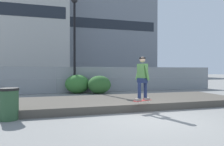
# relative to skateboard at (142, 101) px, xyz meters

# --- Properties ---
(ground_plane) EXTENTS (120.00, 120.00, 0.00)m
(ground_plane) POSITION_rel_skateboard_xyz_m (-0.08, -1.06, -0.44)
(ground_plane) COLOR slate
(gravel_berm) EXTENTS (10.64, 3.29, 0.30)m
(gravel_berm) POSITION_rel_skateboard_xyz_m (-0.08, 1.70, -0.30)
(gravel_berm) COLOR #4C473F
(gravel_berm) RESTS_ON ground_plane
(skateboard) EXTENTS (0.82, 0.45, 0.07)m
(skateboard) POSITION_rel_skateboard_xyz_m (0.00, 0.00, 0.00)
(skateboard) COLOR #B22D2D
(skater) EXTENTS (0.71, 0.62, 1.65)m
(skater) POSITION_rel_skateboard_xyz_m (0.00, 0.00, 0.94)
(skater) COLOR gray
(skater) RESTS_ON skateboard
(chain_fence) EXTENTS (19.14, 0.06, 1.85)m
(chain_fence) POSITION_rel_skateboard_xyz_m (-0.08, 7.28, 0.49)
(chain_fence) COLOR gray
(chain_fence) RESTS_ON ground_plane
(street_lamp) EXTENTS (0.44, 0.44, 6.63)m
(street_lamp) POSITION_rel_skateboard_xyz_m (-1.99, 6.91, 3.69)
(street_lamp) COLOR black
(street_lamp) RESTS_ON ground_plane
(parked_car_near) EXTENTS (4.46, 2.07, 1.66)m
(parked_car_near) POSITION_rel_skateboard_xyz_m (-4.12, 10.28, 0.39)
(parked_car_near) COLOR #B7BABF
(parked_car_near) RESTS_ON ground_plane
(parked_car_mid) EXTENTS (4.49, 2.13, 1.66)m
(parked_car_mid) POSITION_rel_skateboard_xyz_m (1.18, 10.53, 0.39)
(parked_car_mid) COLOR black
(parked_car_mid) RESTS_ON ground_plane
(parked_car_far) EXTENTS (4.50, 2.16, 1.66)m
(parked_car_far) POSITION_rel_skateboard_xyz_m (6.41, 10.76, 0.39)
(parked_car_far) COLOR #474C54
(parked_car_far) RESTS_ON ground_plane
(library_building) EXTENTS (20.57, 14.01, 21.84)m
(library_building) POSITION_rel_skateboard_xyz_m (-11.00, 41.96, 10.48)
(library_building) COLOR #B2AFA8
(library_building) RESTS_ON ground_plane
(office_block) EXTENTS (28.61, 11.34, 21.73)m
(office_block) POSITION_rel_skateboard_xyz_m (9.04, 47.30, 10.42)
(office_block) COLOR slate
(office_block) RESTS_ON ground_plane
(shrub_left) EXTENTS (1.69, 1.38, 1.30)m
(shrub_left) POSITION_rel_skateboard_xyz_m (-1.80, 6.87, 0.21)
(shrub_left) COLOR #336B2D
(shrub_left) RESTS_ON ground_plane
(shrub_center) EXTENTS (1.60, 1.31, 1.24)m
(shrub_center) POSITION_rel_skateboard_xyz_m (-0.36, 6.28, 0.17)
(shrub_center) COLOR #2D5B28
(shrub_center) RESTS_ON ground_plane
(trash_bin) EXTENTS (0.59, 0.59, 1.03)m
(trash_bin) POSITION_rel_skateboard_xyz_m (-4.61, 0.09, 0.07)
(trash_bin) COLOR #2D5133
(trash_bin) RESTS_ON ground_plane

